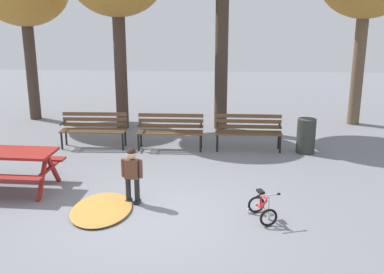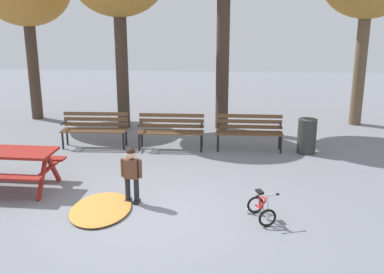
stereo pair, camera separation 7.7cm
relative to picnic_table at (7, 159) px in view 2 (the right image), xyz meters
name	(u,v)px [view 2 (the right image)]	position (x,y,z in m)	size (l,w,h in m)	color
ground	(149,214)	(2.84, -0.93, -0.59)	(36.00, 36.00, 0.00)	slate
picnic_table	(7,159)	(0.00, 0.00, 0.00)	(1.85, 1.41, 0.79)	maroon
park_bench_far_left	(95,127)	(0.89, 2.86, -0.08)	(1.61, 0.50, 0.85)	brown
park_bench_left	(171,128)	(2.79, 2.83, -0.08)	(1.60, 0.46, 0.85)	brown
park_bench_right	(249,129)	(4.69, 2.88, -0.08)	(1.60, 0.47, 0.85)	brown
child_standing	(131,171)	(2.48, -0.49, 0.01)	(0.39, 0.20, 1.02)	black
kids_bicycle	(261,208)	(4.71, -1.01, -0.39)	(0.50, 0.62, 0.54)	black
leaf_pile	(101,209)	(2.00, -0.86, -0.56)	(1.46, 1.02, 0.07)	#C68438
trash_bin	(307,136)	(6.05, 2.70, -0.18)	(0.44, 0.44, 0.83)	#2D332D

